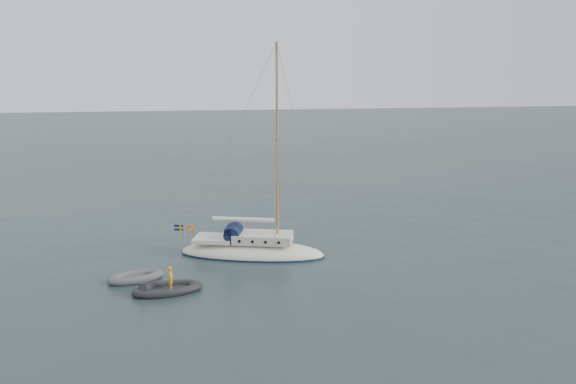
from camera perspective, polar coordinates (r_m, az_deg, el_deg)
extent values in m
plane|color=black|center=(32.50, 3.90, -7.22)|extent=(300.00, 300.00, 0.00)
ellipsoid|color=beige|center=(33.80, -3.67, -6.21)|extent=(8.62, 2.68, 1.44)
cube|color=beige|center=(33.60, -2.55, -4.54)|extent=(3.45, 1.82, 0.53)
cube|color=beige|center=(33.32, -7.62, -5.05)|extent=(2.30, 1.82, 0.24)
cylinder|color=#0F1835|center=(33.31, -5.58, -4.27)|extent=(0.92, 1.58, 0.92)
cube|color=#0F1835|center=(33.23, -5.91, -3.96)|extent=(0.43, 1.58, 0.38)
cylinder|color=olive|center=(32.65, -1.14, 4.81)|extent=(0.14, 0.14, 11.50)
cylinder|color=olive|center=(32.58, -1.15, 5.82)|extent=(0.05, 2.11, 0.05)
cylinder|color=olive|center=(33.17, -4.53, -2.95)|extent=(4.02, 0.10, 0.10)
cylinder|color=silver|center=(33.16, -4.53, -2.87)|extent=(3.74, 0.27, 0.27)
cylinder|color=#919299|center=(33.15, -10.29, -4.49)|extent=(0.04, 2.11, 0.04)
torus|color=#FF6600|center=(33.70, -10.40, -4.23)|extent=(0.52, 0.10, 0.52)
cylinder|color=olive|center=(33.17, -10.86, -4.67)|extent=(0.03, 0.03, 0.86)
cube|color=#070F62|center=(33.09, -11.38, -4.22)|extent=(0.57, 0.02, 0.36)
cube|color=#E2A302|center=(33.09, -11.38, -4.22)|extent=(0.59, 0.03, 0.09)
cube|color=#E2A302|center=(33.09, -11.20, -4.21)|extent=(0.09, 0.03, 0.38)
cylinder|color=black|center=(34.31, -4.86, -4.23)|extent=(0.17, 0.06, 0.17)
cylinder|color=black|center=(32.56, -4.46, -5.10)|extent=(0.17, 0.06, 0.17)
cylinder|color=black|center=(34.41, -3.59, -4.17)|extent=(0.17, 0.06, 0.17)
cylinder|color=black|center=(32.66, -3.13, -5.03)|extent=(0.17, 0.06, 0.17)
cylinder|color=black|center=(34.52, -2.33, -4.10)|extent=(0.17, 0.06, 0.17)
cylinder|color=black|center=(32.78, -1.80, -4.96)|extent=(0.17, 0.06, 0.17)
cylinder|color=black|center=(34.65, -1.07, -4.03)|extent=(0.17, 0.06, 0.17)
cylinder|color=black|center=(32.91, -0.48, -4.88)|extent=(0.17, 0.06, 0.17)
cube|color=#4D4D52|center=(30.79, -15.23, -8.46)|extent=(1.80, 0.74, 0.11)
cube|color=black|center=(28.83, -12.14, -9.70)|extent=(2.19, 0.91, 0.11)
cube|color=black|center=(28.78, -14.56, -9.26)|extent=(0.32, 0.32, 0.55)
imported|color=orange|center=(28.61, -11.82, -8.55)|extent=(0.38, 0.48, 1.15)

